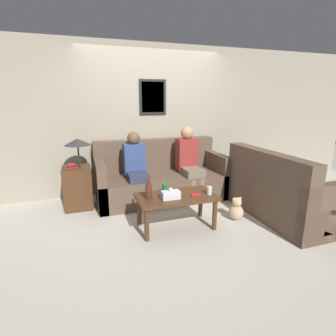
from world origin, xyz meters
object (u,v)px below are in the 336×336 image
(person_left, at_px, (136,166))
(person_right, at_px, (189,160))
(couch_main, at_px, (161,179))
(drinking_glass, at_px, (209,191))
(teddy_bear, at_px, (236,210))
(couch_side, at_px, (282,195))
(wine_bottle, at_px, (149,191))
(coffee_table, at_px, (176,200))

(person_left, distance_m, person_right, 0.93)
(couch_main, distance_m, drinking_glass, 1.31)
(drinking_glass, xyz_separation_m, teddy_bear, (0.47, 0.06, -0.36))
(couch_side, bearing_deg, wine_bottle, 85.72)
(couch_side, bearing_deg, teddy_bear, 81.68)
(couch_main, relative_size, person_left, 1.86)
(couch_side, relative_size, coffee_table, 1.60)
(couch_main, bearing_deg, person_left, -160.06)
(couch_side, relative_size, teddy_bear, 4.93)
(coffee_table, relative_size, drinking_glass, 9.51)
(couch_main, bearing_deg, teddy_bear, -57.93)
(person_left, bearing_deg, person_right, 1.17)
(coffee_table, distance_m, person_left, 1.08)
(coffee_table, height_order, person_left, person_left)
(person_right, height_order, teddy_bear, person_right)
(drinking_glass, xyz_separation_m, person_right, (0.18, 1.12, 0.15))
(person_right, bearing_deg, person_left, -178.83)
(wine_bottle, xyz_separation_m, person_right, (0.97, 1.01, 0.10))
(person_right, distance_m, teddy_bear, 1.21)
(wine_bottle, distance_m, person_left, 1.00)
(person_right, bearing_deg, coffee_table, -120.56)
(drinking_glass, bearing_deg, coffee_table, 166.72)
(coffee_table, relative_size, person_right, 0.84)
(person_left, bearing_deg, wine_bottle, -92.44)
(coffee_table, bearing_deg, teddy_bear, -2.58)
(coffee_table, height_order, teddy_bear, coffee_table)
(wine_bottle, height_order, teddy_bear, wine_bottle)
(couch_side, bearing_deg, person_right, 40.05)
(person_left, distance_m, teddy_bear, 1.67)
(coffee_table, relative_size, wine_bottle, 3.72)
(coffee_table, bearing_deg, person_left, 108.04)
(couch_side, relative_size, drinking_glass, 15.17)
(coffee_table, distance_m, person_right, 1.21)
(couch_side, xyz_separation_m, wine_bottle, (-1.95, 0.15, 0.23))
(teddy_bear, bearing_deg, coffee_table, 177.42)
(couch_main, relative_size, person_right, 1.79)
(couch_main, height_order, teddy_bear, couch_main)
(couch_side, bearing_deg, couch_main, 47.79)
(drinking_glass, xyz_separation_m, person_left, (-0.75, 1.10, 0.13))
(couch_main, height_order, drinking_glass, couch_main)
(coffee_table, xyz_separation_m, teddy_bear, (0.89, -0.04, -0.24))
(person_right, bearing_deg, couch_main, 162.41)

